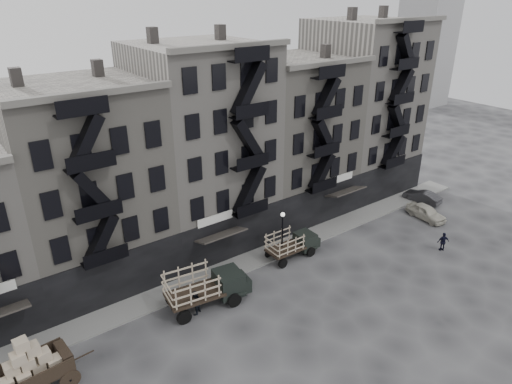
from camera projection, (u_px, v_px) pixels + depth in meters
ground at (273, 285)px, 35.09m from camera, size 140.00×140.00×0.00m
sidewalk at (245, 262)px, 37.81m from camera, size 55.00×2.50×0.15m
building_midwest at (87, 186)px, 33.79m from camera, size 10.00×11.35×16.20m
building_center at (203, 147)px, 38.80m from camera, size 10.00×11.35×18.20m
building_mideast at (292, 137)px, 44.64m from camera, size 10.00×11.35×16.20m
building_east at (362, 107)px, 49.45m from camera, size 10.00×11.35×19.20m
lamp_post at (282, 229)px, 37.48m from camera, size 0.36×0.36×4.28m
wagon at (28, 363)px, 24.99m from camera, size 4.49×2.66×3.66m
stake_truck_west at (206, 285)px, 32.21m from camera, size 6.31×3.18×3.05m
stake_truck_east at (292, 242)px, 38.25m from camera, size 4.91×2.12×2.44m
car_east at (426, 212)px, 44.88m from camera, size 1.97×4.21×1.40m
car_far at (422, 197)px, 48.32m from camera, size 1.86×4.06×1.29m
pedestrian_mid at (195, 303)px, 31.63m from camera, size 1.12×1.04×1.84m
policeman at (443, 242)px, 39.35m from camera, size 1.08×0.88×1.72m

